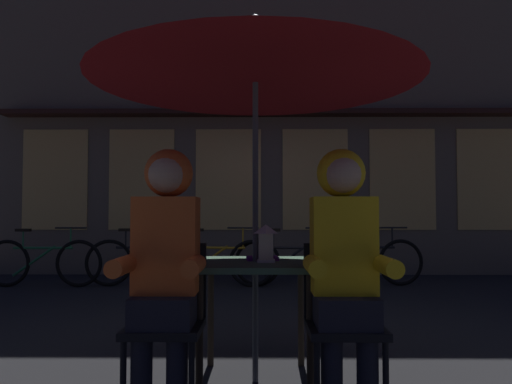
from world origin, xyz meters
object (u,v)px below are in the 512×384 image
(person_right_hooded, at_px, (344,250))
(bicycle_third, at_px, (215,262))
(patio_umbrella, at_px, (255,53))
(bicycle_fourth, at_px, (293,262))
(bicycle_fifth, at_px, (366,262))
(book, at_px, (262,258))
(cafe_table, at_px, (255,278))
(lantern, at_px, (266,242))
(chair_right, at_px, (343,314))
(bicycle_second, at_px, (146,261))
(bicycle_nearest, at_px, (43,262))
(chair_left, at_px, (167,314))
(person_left_hooded, at_px, (166,250))

(person_right_hooded, height_order, bicycle_third, person_right_hooded)
(patio_umbrella, relative_size, bicycle_fourth, 1.37)
(bicycle_fifth, bearing_deg, person_right_hooded, -103.77)
(patio_umbrella, bearing_deg, book, 61.30)
(patio_umbrella, bearing_deg, cafe_table, 0.00)
(lantern, bearing_deg, book, 99.96)
(patio_umbrella, distance_m, bicycle_third, 4.22)
(chair_right, xyz_separation_m, bicycle_fourth, (0.02, 4.17, -0.14))
(cafe_table, bearing_deg, bicycle_fifth, 68.38)
(person_right_hooded, xyz_separation_m, bicycle_second, (-2.09, 4.35, -0.50))
(cafe_table, distance_m, chair_right, 0.62)
(chair_right, bearing_deg, lantern, 141.38)
(bicycle_nearest, bearing_deg, bicycle_second, 6.92)
(bicycle_fifth, distance_m, book, 4.08)
(bicycle_fifth, height_order, book, bicycle_fifth)
(patio_umbrella, relative_size, chair_left, 2.66)
(bicycle_third, xyz_separation_m, book, (0.64, -3.73, 0.41))
(patio_umbrella, bearing_deg, person_right_hooded, -41.57)
(patio_umbrella, relative_size, chair_right, 2.66)
(bicycle_third, relative_size, bicycle_fifth, 1.00)
(cafe_table, relative_size, book, 3.70)
(bicycle_third, distance_m, bicycle_fourth, 1.10)
(chair_right, height_order, bicycle_fourth, chair_right)
(bicycle_nearest, relative_size, bicycle_fifth, 1.00)
(person_right_hooded, bearing_deg, chair_right, 90.00)
(chair_left, bearing_deg, bicycle_second, 104.81)
(bicycle_second, distance_m, book, 4.20)
(lantern, relative_size, bicycle_fourth, 0.14)
(cafe_table, bearing_deg, lantern, -29.96)
(bicycle_nearest, bearing_deg, chair_right, -49.60)
(bicycle_third, bearing_deg, bicycle_fifth, 1.41)
(person_right_hooded, height_order, book, person_right_hooded)
(book, bearing_deg, bicycle_third, 94.55)
(cafe_table, distance_m, chair_left, 0.62)
(chair_left, height_order, bicycle_third, chair_left)
(cafe_table, relative_size, lantern, 3.20)
(cafe_table, distance_m, person_right_hooded, 0.67)
(cafe_table, distance_m, bicycle_third, 3.87)
(person_left_hooded, bearing_deg, bicycle_nearest, 121.36)
(person_left_hooded, height_order, bicycle_nearest, person_left_hooded)
(bicycle_second, bearing_deg, chair_right, -63.97)
(patio_umbrella, xyz_separation_m, person_right_hooded, (0.48, -0.43, -1.21))
(patio_umbrella, xyz_separation_m, person_left_hooded, (-0.48, -0.43, -1.21))
(bicycle_nearest, bearing_deg, person_left_hooded, -58.64)
(person_right_hooded, bearing_deg, patio_umbrella, 138.43)
(bicycle_nearest, xyz_separation_m, bicycle_fourth, (3.52, 0.05, 0.00))
(book, bearing_deg, person_left_hooded, -141.24)
(person_left_hooded, bearing_deg, book, 44.02)
(lantern, distance_m, bicycle_nearest, 4.91)
(lantern, distance_m, person_left_hooded, 0.67)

